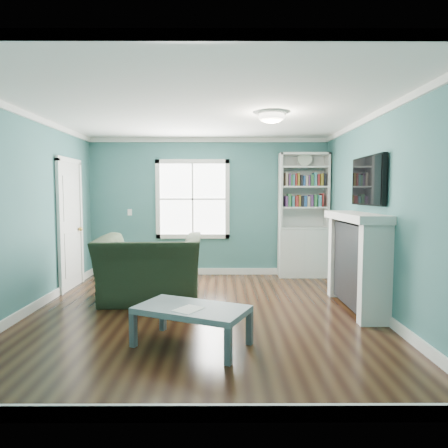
{
  "coord_description": "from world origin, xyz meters",
  "views": [
    {
      "loc": [
        0.27,
        -5.1,
        1.56
      ],
      "look_at": [
        0.29,
        0.4,
        1.14
      ],
      "focal_mm": 32.0,
      "sensor_mm": 36.0,
      "label": 1
    }
  ],
  "objects": [
    {
      "name": "floor",
      "position": [
        0.0,
        0.0,
        0.0
      ],
      "size": [
        5.0,
        5.0,
        0.0
      ],
      "primitive_type": "plane",
      "color": "black",
      "rests_on": "ground"
    },
    {
      "name": "room_walls",
      "position": [
        0.0,
        0.0,
        1.58
      ],
      "size": [
        5.0,
        5.0,
        5.0
      ],
      "color": "#376B6C",
      "rests_on": "ground"
    },
    {
      "name": "trim",
      "position": [
        0.0,
        0.0,
        1.24
      ],
      "size": [
        4.5,
        5.0,
        2.6
      ],
      "color": "white",
      "rests_on": "ground"
    },
    {
      "name": "window",
      "position": [
        -0.3,
        2.49,
        1.45
      ],
      "size": [
        1.4,
        0.06,
        1.5
      ],
      "color": "white",
      "rests_on": "room_walls"
    },
    {
      "name": "bookshelf",
      "position": [
        1.77,
        2.3,
        0.92
      ],
      "size": [
        0.9,
        0.35,
        2.31
      ],
      "color": "silver",
      "rests_on": "ground"
    },
    {
      "name": "fireplace",
      "position": [
        2.08,
        0.2,
        0.64
      ],
      "size": [
        0.44,
        1.58,
        1.3
      ],
      "color": "black",
      "rests_on": "ground"
    },
    {
      "name": "tv",
      "position": [
        2.2,
        0.2,
        1.72
      ],
      "size": [
        0.06,
        1.1,
        0.65
      ],
      "primitive_type": "cube",
      "color": "black",
      "rests_on": "fireplace"
    },
    {
      "name": "door",
      "position": [
        -2.22,
        1.4,
        1.07
      ],
      "size": [
        0.12,
        0.98,
        2.17
      ],
      "color": "silver",
      "rests_on": "ground"
    },
    {
      "name": "ceiling_fixture",
      "position": [
        0.9,
        0.1,
        2.55
      ],
      "size": [
        0.38,
        0.38,
        0.15
      ],
      "color": "white",
      "rests_on": "room_walls"
    },
    {
      "name": "light_switch",
      "position": [
        -1.5,
        2.48,
        1.2
      ],
      "size": [
        0.08,
        0.01,
        0.12
      ],
      "primitive_type": "cube",
      "color": "white",
      "rests_on": "room_walls"
    },
    {
      "name": "recliner",
      "position": [
        -0.78,
        0.63,
        0.63
      ],
      "size": [
        1.49,
        1.01,
        1.26
      ],
      "primitive_type": "imported",
      "rotation": [
        0.0,
        0.0,
        -3.09
      ],
      "color": "#222D1C",
      "rests_on": "ground"
    },
    {
      "name": "coffee_table",
      "position": [
        -0.05,
        -1.11,
        0.35
      ],
      "size": [
        1.27,
        1.02,
        0.41
      ],
      "rotation": [
        0.0,
        0.0,
        -0.43
      ],
      "color": "#495258",
      "rests_on": "ground"
    },
    {
      "name": "paper_sheet",
      "position": [
        -0.07,
        -1.21,
        0.41
      ],
      "size": [
        0.34,
        0.35,
        0.0
      ],
      "primitive_type": "cube",
      "rotation": [
        0.0,
        0.0,
        -0.61
      ],
      "color": "white",
      "rests_on": "coffee_table"
    }
  ]
}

